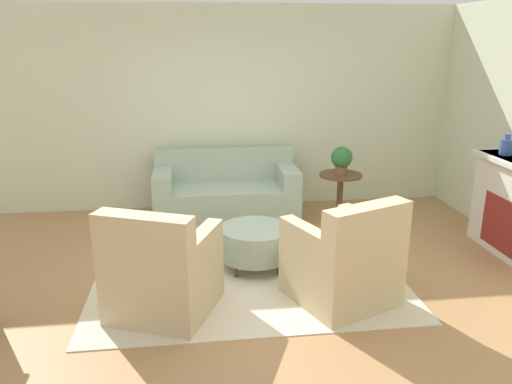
{
  "coord_description": "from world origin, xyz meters",
  "views": [
    {
      "loc": [
        -0.5,
        -4.57,
        2.33
      ],
      "look_at": [
        0.15,
        0.55,
        0.75
      ],
      "focal_mm": 35.0,
      "sensor_mm": 36.0,
      "label": 1
    }
  ],
  "objects_px": {
    "couch": "(226,194)",
    "armchair_right": "(345,263)",
    "potted_plant_on_side_table": "(342,159)",
    "ottoman_table": "(255,242)",
    "armchair_left": "(161,273)",
    "vase_mantel_near": "(506,146)",
    "side_table": "(340,189)"
  },
  "relations": [
    {
      "from": "armchair_right",
      "to": "potted_plant_on_side_table",
      "type": "distance_m",
      "value": 2.26
    },
    {
      "from": "armchair_right",
      "to": "couch",
      "type": "bearing_deg",
      "value": 110.65
    },
    {
      "from": "armchair_right",
      "to": "side_table",
      "type": "distance_m",
      "value": 2.21
    },
    {
      "from": "couch",
      "to": "potted_plant_on_side_table",
      "type": "height_order",
      "value": "potted_plant_on_side_table"
    },
    {
      "from": "couch",
      "to": "armchair_right",
      "type": "distance_m",
      "value": 2.6
    },
    {
      "from": "vase_mantel_near",
      "to": "potted_plant_on_side_table",
      "type": "xyz_separation_m",
      "value": [
        -1.58,
        1.03,
        -0.33
      ]
    },
    {
      "from": "ottoman_table",
      "to": "armchair_right",
      "type": "bearing_deg",
      "value": -49.11
    },
    {
      "from": "couch",
      "to": "ottoman_table",
      "type": "height_order",
      "value": "couch"
    },
    {
      "from": "ottoman_table",
      "to": "potted_plant_on_side_table",
      "type": "xyz_separation_m",
      "value": [
        1.3,
        1.31,
        0.56
      ]
    },
    {
      "from": "armchair_left",
      "to": "armchair_right",
      "type": "height_order",
      "value": "same"
    },
    {
      "from": "armchair_left",
      "to": "vase_mantel_near",
      "type": "relative_size",
      "value": 4.49
    },
    {
      "from": "couch",
      "to": "armchair_right",
      "type": "height_order",
      "value": "armchair_right"
    },
    {
      "from": "couch",
      "to": "potted_plant_on_side_table",
      "type": "relative_size",
      "value": 5.19
    },
    {
      "from": "armchair_left",
      "to": "armchair_right",
      "type": "bearing_deg",
      "value": 0.0
    },
    {
      "from": "armchair_left",
      "to": "ottoman_table",
      "type": "relative_size",
      "value": 1.45
    },
    {
      "from": "armchair_left",
      "to": "armchair_right",
      "type": "distance_m",
      "value": 1.65
    },
    {
      "from": "armchair_left",
      "to": "vase_mantel_near",
      "type": "bearing_deg",
      "value": 16.15
    },
    {
      "from": "side_table",
      "to": "potted_plant_on_side_table",
      "type": "bearing_deg",
      "value": 135.0
    },
    {
      "from": "ottoman_table",
      "to": "vase_mantel_near",
      "type": "height_order",
      "value": "vase_mantel_near"
    },
    {
      "from": "armchair_left",
      "to": "side_table",
      "type": "distance_m",
      "value": 3.09
    },
    {
      "from": "side_table",
      "to": "vase_mantel_near",
      "type": "bearing_deg",
      "value": -33.14
    },
    {
      "from": "armchair_right",
      "to": "side_table",
      "type": "xyz_separation_m",
      "value": [
        0.58,
        2.14,
        0.06
      ]
    },
    {
      "from": "armchair_right",
      "to": "potted_plant_on_side_table",
      "type": "height_order",
      "value": "armchair_right"
    },
    {
      "from": "ottoman_table",
      "to": "side_table",
      "type": "height_order",
      "value": "side_table"
    },
    {
      "from": "ottoman_table",
      "to": "potted_plant_on_side_table",
      "type": "relative_size",
      "value": 2.05
    },
    {
      "from": "armchair_right",
      "to": "vase_mantel_near",
      "type": "bearing_deg",
      "value": 27.03
    },
    {
      "from": "ottoman_table",
      "to": "side_table",
      "type": "xyz_separation_m",
      "value": [
        1.3,
        1.31,
        0.15
      ]
    },
    {
      "from": "couch",
      "to": "side_table",
      "type": "distance_m",
      "value": 1.53
    },
    {
      "from": "armchair_left",
      "to": "potted_plant_on_side_table",
      "type": "relative_size",
      "value": 2.97
    },
    {
      "from": "potted_plant_on_side_table",
      "to": "couch",
      "type": "bearing_deg",
      "value": 168.94
    },
    {
      "from": "couch",
      "to": "ottoman_table",
      "type": "relative_size",
      "value": 2.54
    },
    {
      "from": "couch",
      "to": "armchair_left",
      "type": "distance_m",
      "value": 2.54
    }
  ]
}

